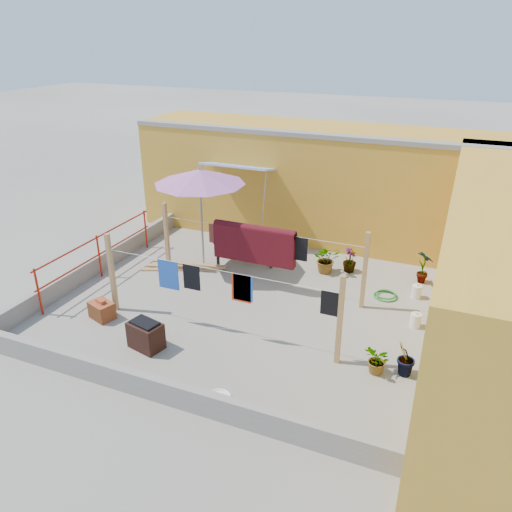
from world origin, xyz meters
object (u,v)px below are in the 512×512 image
object	(u,v)px
patio_umbrella	(200,177)
white_basin	(219,398)
water_jug_a	(415,320)
brazier	(146,335)
plant_back_a	(327,259)
green_hose	(386,295)
brick_stack	(102,310)
outdoor_table	(245,239)
water_jug_b	(416,292)

from	to	relation	value
patio_umbrella	white_basin	bearing A→B (deg)	-59.10
water_jug_a	white_basin	bearing A→B (deg)	-127.31
brazier	water_jug_a	xyz separation A→B (m)	(4.74, 2.80, -0.13)
patio_umbrella	plant_back_a	xyz separation A→B (m)	(3.01, 0.96, -2.05)
white_basin	green_hose	distance (m)	5.09
plant_back_a	brick_stack	bearing A→B (deg)	-133.56
patio_umbrella	plant_back_a	size ratio (longest dim) A/B	3.67
outdoor_table	plant_back_a	distance (m)	2.18
brazier	brick_stack	bearing A→B (deg)	159.74
brick_stack	brazier	distance (m)	1.60
brazier	white_basin	world-z (taller)	brazier
patio_umbrella	white_basin	xyz separation A→B (m)	(2.66, -4.45, -2.38)
brazier	patio_umbrella	bearing A→B (deg)	100.67
brazier	water_jug_a	distance (m)	5.51
patio_umbrella	plant_back_a	bearing A→B (deg)	17.66
brazier	plant_back_a	world-z (taller)	plant_back_a
water_jug_b	green_hose	bearing A→B (deg)	-160.19
brick_stack	brazier	bearing A→B (deg)	-20.26
green_hose	water_jug_b	bearing A→B (deg)	19.81
brazier	plant_back_a	bearing A→B (deg)	63.03
water_jug_b	white_basin	bearing A→B (deg)	-118.17
outdoor_table	brick_stack	bearing A→B (deg)	-114.08
water_jug_b	brick_stack	bearing A→B (deg)	-149.94
water_jug_a	plant_back_a	xyz separation A→B (m)	(-2.41, 1.79, 0.21)
patio_umbrella	brazier	world-z (taller)	patio_umbrella
patio_umbrella	brazier	xyz separation A→B (m)	(0.68, -3.62, -2.13)
brazier	water_jug_b	xyz separation A→B (m)	(4.61, 4.09, -0.13)
brick_stack	water_jug_a	xyz separation A→B (m)	(6.24, 2.24, -0.04)
brick_stack	water_jug_b	xyz separation A→B (m)	(6.11, 3.54, -0.04)
water_jug_b	plant_back_a	bearing A→B (deg)	167.85
white_basin	plant_back_a	size ratio (longest dim) A/B	0.60
white_basin	patio_umbrella	bearing A→B (deg)	120.90
outdoor_table	water_jug_a	xyz separation A→B (m)	(4.55, -1.53, -0.51)
water_jug_b	plant_back_a	size ratio (longest dim) A/B	0.49
white_basin	water_jug_a	xyz separation A→B (m)	(2.76, 3.62, 0.11)
green_hose	brick_stack	bearing A→B (deg)	-148.85
patio_umbrella	green_hose	xyz separation A→B (m)	(4.65, 0.24, -2.38)
brick_stack	white_basin	distance (m)	3.75
water_jug_a	water_jug_b	bearing A→B (deg)	95.63
water_jug_b	green_hose	distance (m)	0.70
brazier	water_jug_b	size ratio (longest dim) A/B	2.05
brazier	water_jug_a	world-z (taller)	brazier
water_jug_a	water_jug_b	size ratio (longest dim) A/B	0.98
brick_stack	brazier	world-z (taller)	brazier
outdoor_table	water_jug_b	xyz separation A→B (m)	(4.43, -0.24, -0.51)
white_basin	brazier	bearing A→B (deg)	157.31
patio_umbrella	water_jug_b	xyz separation A→B (m)	(5.30, 0.47, -2.26)
outdoor_table	brick_stack	world-z (taller)	outdoor_table
water_jug_a	plant_back_a	world-z (taller)	plant_back_a
water_jug_a	water_jug_b	distance (m)	1.30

